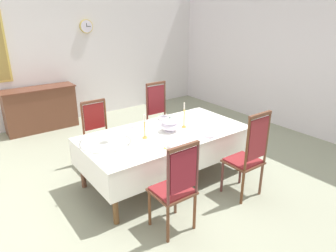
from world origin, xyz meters
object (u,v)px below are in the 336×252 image
spoon_primary (166,149)px  bowl_near_left (175,146)px  soup_tureen (170,124)px  mounted_clock (86,26)px  sideboard (41,109)px  chair_north_a (99,133)px  chair_south_a (176,186)px  candlestick_west (145,129)px  dining_table (165,137)px  bowl_far_left (136,125)px  candlestick_east (184,117)px  bowl_near_right (164,118)px  bowl_far_right (210,135)px  chair_north_b (160,116)px  spoon_secondary (170,117)px  chair_south_b (248,155)px

spoon_primary → bowl_near_left: bearing=-15.9°
soup_tureen → bowl_near_left: soup_tureen is taller
mounted_clock → sideboard: bearing=-169.0°
chair_north_a → mounted_clock: size_ratio=3.63×
chair_north_a → mounted_clock: mounted_clock is taller
chair_south_a → candlestick_west: size_ratio=3.31×
dining_table → bowl_far_left: bearing=115.4°
spoon_primary → candlestick_east: bearing=29.9°
candlestick_west → bowl_near_right: bearing=35.1°
candlestick_east → bowl_far_right: size_ratio=2.74×
chair_north_b → sideboard: (-1.52, 2.19, -0.15)m
candlestick_east → bowl_near_right: 0.48m
spoon_primary → mounted_clock: 4.17m
chair_north_b → spoon_secondary: chair_north_b is taller
candlestick_east → bowl_near_right: bearing=93.3°
chair_south_a → bowl_far_left: (0.37, 1.45, 0.19)m
chair_north_a → chair_south_b: chair_south_b is taller
dining_table → soup_tureen: size_ratio=8.81×
dining_table → candlestick_west: (-0.34, 0.00, 0.21)m
bowl_near_right → spoon_secondary: 0.13m
chair_south_a → sideboard: chair_south_a is taller
chair_south_b → chair_north_a: bearing=120.8°
chair_south_a → candlestick_west: (0.24, 1.00, 0.31)m
bowl_far_right → mounted_clock: (-0.04, 3.94, 1.28)m
bowl_near_right → bowl_far_left: (-0.53, -0.01, -0.01)m
spoon_primary → chair_south_a: bearing=-120.3°
chair_north_a → chair_south_a: bearing=90.0°
dining_table → spoon_primary: (-0.32, -0.46, 0.08)m
chair_north_b → spoon_primary: 1.74m
bowl_far_right → spoon_primary: bowl_far_right is taller
soup_tureen → sideboard: 3.37m
dining_table → bowl_near_left: bearing=-111.7°
chair_south_a → spoon_secondary: size_ratio=6.32×
bowl_far_right → spoon_primary: 0.72m
bowl_near_left → bowl_far_left: bearing=91.3°
bowl_near_left → spoon_secondary: 1.17m
spoon_secondary → dining_table: bearing=-126.1°
chair_north_a → bowl_near_right: chair_north_a is taller
chair_north_a → candlestick_west: size_ratio=3.14×
chair_north_a → candlestick_east: bearing=133.0°
chair_south_b → mounted_clock: bearing=93.3°
chair_north_a → mounted_clock: bearing=-111.1°
bowl_far_left → mounted_clock: mounted_clock is taller
candlestick_east → bowl_far_left: bearing=141.1°
spoon_primary → mounted_clock: mounted_clock is taller
bowl_far_left → candlestick_east: bearing=-38.9°
bowl_far_right → chair_north_b: bearing=81.9°
candlestick_west → bowl_near_right: candlestick_west is taller
chair_north_b → spoon_primary: size_ratio=6.70×
bowl_near_right → mounted_clock: (0.04, 2.98, 1.28)m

